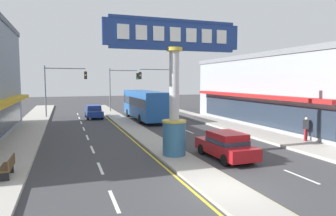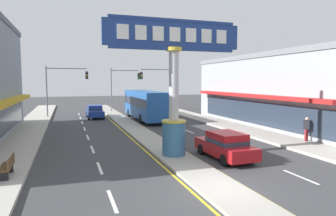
{
  "view_description": "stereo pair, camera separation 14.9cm",
  "coord_description": "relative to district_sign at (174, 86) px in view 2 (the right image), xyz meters",
  "views": [
    {
      "loc": [
        -5.9,
        -10.29,
        4.37
      ],
      "look_at": [
        0.59,
        8.41,
        2.6
      ],
      "focal_mm": 32.07,
      "sensor_mm": 36.0,
      "label": 1
    },
    {
      "loc": [
        -5.75,
        -10.33,
        4.37
      ],
      "look_at": [
        0.59,
        8.41,
        2.6
      ],
      "focal_mm": 32.07,
      "sensor_mm": 36.0,
      "label": 2
    }
  ],
  "objects": [
    {
      "name": "district_sign",
      "position": [
        0.0,
        0.0,
        0.0
      ],
      "size": [
        7.93,
        1.39,
        7.67
      ],
      "color": "#33668C",
      "rests_on": "median_strip"
    },
    {
      "name": "lane_markings",
      "position": [
        -0.0,
        11.02,
        -4.1
      ],
      "size": [
        8.71,
        52.0,
        0.01
      ],
      "color": "silver",
      "rests_on": "ground"
    },
    {
      "name": "bus_far_right_lane",
      "position": [
        2.63,
        17.0,
        -2.23
      ],
      "size": [
        2.58,
        11.2,
        3.26
      ],
      "color": "#1E5199",
      "rests_on": "ground"
    },
    {
      "name": "traffic_light_left_side",
      "position": [
        -6.22,
        22.15,
        0.15
      ],
      "size": [
        4.86,
        0.46,
        6.2
      ],
      "color": "slate",
      "rests_on": "ground"
    },
    {
      "name": "ground_plane",
      "position": [
        -0.0,
        -5.63,
        -4.1
      ],
      "size": [
        160.0,
        160.0,
        0.0
      ],
      "primitive_type": "plane",
      "color": "#3A3A3D"
    },
    {
      "name": "sidewalk_right",
      "position": [
        9.02,
        10.37,
        -4.01
      ],
      "size": [
        2.88,
        60.0,
        0.18
      ],
      "primitive_type": "cube",
      "color": "#ADA89E",
      "rests_on": "ground"
    },
    {
      "name": "street_bench",
      "position": [
        -8.32,
        -1.46,
        -3.45
      ],
      "size": [
        0.48,
        1.6,
        0.88
      ],
      "color": "brown",
      "rests_on": "sidewalk_left"
    },
    {
      "name": "sedan_near_left_lane",
      "position": [
        -2.63,
        20.36,
        -3.31
      ],
      "size": [
        1.87,
        4.32,
        1.53
      ],
      "color": "navy",
      "rests_on": "ground"
    },
    {
      "name": "pedestrian_near_kerb",
      "position": [
        10.1,
        0.59,
        -2.97
      ],
      "size": [
        0.41,
        0.45,
        1.68
      ],
      "color": "maroon",
      "rests_on": "sidewalk_right"
    },
    {
      "name": "median_strip",
      "position": [
        -0.0,
        12.37,
        -4.03
      ],
      "size": [
        1.97,
        52.0,
        0.14
      ],
      "primitive_type": "cube",
      "color": "#A39E93",
      "rests_on": "ground"
    },
    {
      "name": "storefront_right",
      "position": [
        14.69,
        7.7,
        -0.64
      ],
      "size": [
        9.3,
        22.95,
        6.92
      ],
      "color": "#999EA3",
      "rests_on": "ground"
    },
    {
      "name": "sidewalk_left",
      "position": [
        -9.02,
        10.37,
        -4.01
      ],
      "size": [
        2.88,
        60.0,
        0.18
      ],
      "primitive_type": "cube",
      "color": "#ADA89E",
      "rests_on": "ground"
    },
    {
      "name": "traffic_light_median_far",
      "position": [
        1.74,
        26.74,
        0.09
      ],
      "size": [
        4.2,
        0.46,
        6.2
      ],
      "color": "slate",
      "rests_on": "ground"
    },
    {
      "name": "sedan_near_right_lane",
      "position": [
        2.63,
        -1.28,
        -3.31
      ],
      "size": [
        1.9,
        4.33,
        1.53
      ],
      "color": "maroon",
      "rests_on": "ground"
    },
    {
      "name": "traffic_light_right_side",
      "position": [
        6.22,
        21.78,
        0.15
      ],
      "size": [
        4.86,
        0.46,
        6.2
      ],
      "color": "slate",
      "rests_on": "ground"
    }
  ]
}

